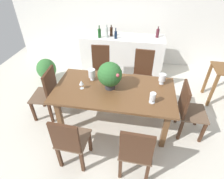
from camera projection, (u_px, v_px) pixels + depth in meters
ground_plane at (113, 124)px, 3.37m from camera, size 7.04×7.04×0.00m
back_wall at (130, 14)px, 4.65m from camera, size 6.40×0.10×2.60m
dining_table at (114, 94)px, 3.03m from camera, size 1.96×1.02×0.76m
chair_foot_end at (188, 108)px, 2.94m from camera, size 0.42×0.47×0.95m
chair_near_left at (70, 141)px, 2.45m from camera, size 0.43×0.44×0.93m
chair_far_left at (100, 69)px, 3.90m from camera, size 0.44×0.49×1.05m
chair_head_end at (48, 92)px, 3.27m from camera, size 0.44×0.50×0.98m
chair_far_right at (143, 73)px, 3.78m from camera, size 0.43×0.45×1.02m
chair_near_right at (136, 151)px, 2.31m from camera, size 0.45×0.47×0.96m
flower_centerpiece at (110, 75)px, 2.86m from camera, size 0.39×0.39×0.46m
crystal_vase_left at (162, 78)px, 3.03m from camera, size 0.11×0.11×0.19m
crystal_vase_center_near at (153, 97)px, 2.65m from camera, size 0.09×0.09×0.17m
crystal_vase_right at (92, 74)px, 3.12m from camera, size 0.12×0.12×0.21m
wine_glass at (81, 83)px, 2.93m from camera, size 0.08×0.08×0.15m
kitchen_counter at (122, 55)px, 4.62m from camera, size 2.00×0.59×0.95m
wine_bottle_clear at (107, 32)px, 4.22m from camera, size 0.07×0.07×0.29m
wine_bottle_tall at (116, 35)px, 4.19m from camera, size 0.06×0.06×0.24m
wine_bottle_dark at (158, 33)px, 4.24m from camera, size 0.07×0.07×0.25m
wine_bottle_green at (99, 33)px, 4.22m from camera, size 0.07×0.07×0.28m
wine_bottle_amber at (111, 31)px, 4.31m from camera, size 0.07×0.07×0.26m
potted_plant_floor at (47, 70)px, 4.38m from camera, size 0.45×0.45×0.57m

